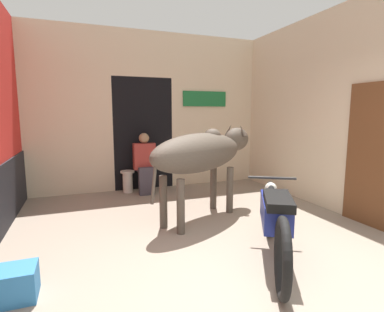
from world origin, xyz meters
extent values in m
plane|color=gray|center=(0.00, 0.00, 0.00)|extent=(30.00, 30.00, 0.00)
cube|color=beige|center=(0.00, 4.14, 2.80)|extent=(4.85, 0.18, 0.93)
cube|color=beige|center=(-1.60, 4.14, 1.17)|extent=(1.65, 0.18, 2.33)
cube|color=beige|center=(1.44, 4.14, 1.17)|extent=(1.96, 0.18, 2.33)
cube|color=black|center=(-0.16, 4.50, 1.17)|extent=(1.24, 0.90, 2.33)
cube|color=#196633|center=(1.22, 4.03, 1.91)|extent=(1.02, 0.03, 0.33)
cube|color=beige|center=(2.51, 2.03, 1.63)|extent=(0.18, 4.05, 3.26)
cube|color=brown|center=(2.41, 0.73, 1.01)|extent=(0.05, 1.00, 2.02)
ellipsoid|color=#4C4238|center=(0.22, 1.88, 1.02)|extent=(1.92, 1.41, 0.57)
ellipsoid|color=#4C4238|center=(0.51, 2.03, 1.26)|extent=(0.35, 0.34, 0.21)
cylinder|color=#4C4238|center=(0.97, 2.28, 1.07)|extent=(0.46, 0.42, 0.38)
ellipsoid|color=#4C4238|center=(1.10, 2.35, 1.16)|extent=(0.62, 0.54, 0.39)
cylinder|color=#4C4238|center=(-0.56, 1.46, 0.79)|extent=(0.14, 0.10, 0.67)
cylinder|color=#4C4238|center=(0.65, 2.30, 0.37)|extent=(0.11, 0.11, 0.74)
cylinder|color=#4C4238|center=(0.81, 2.00, 0.37)|extent=(0.11, 0.11, 0.74)
cylinder|color=#4C4238|center=(-0.37, 1.75, 0.37)|extent=(0.11, 0.11, 0.74)
cylinder|color=#4C4238|center=(-0.21, 1.46, 0.37)|extent=(0.11, 0.11, 0.74)
cone|color=#473D33|center=(1.00, 2.45, 1.30)|extent=(0.13, 0.17, 0.22)
cone|color=#473D33|center=(1.13, 2.21, 1.30)|extent=(0.13, 0.17, 0.22)
torus|color=black|center=(0.18, -0.16, 0.36)|extent=(0.43, 0.66, 0.72)
torus|color=black|center=(0.87, 1.01, 0.36)|extent=(0.43, 0.66, 0.72)
cube|color=navy|center=(0.52, 0.42, 0.55)|extent=(0.62, 0.79, 0.28)
cube|color=black|center=(0.42, 0.25, 0.73)|extent=(0.53, 0.65, 0.09)
cylinder|color=black|center=(0.79, 0.88, 0.80)|extent=(0.52, 0.32, 0.03)
sphere|color=silver|center=(0.84, 0.96, 0.65)|extent=(0.15, 0.15, 0.15)
cube|color=#3D3842|center=(-0.23, 3.54, 0.22)|extent=(0.30, 0.14, 0.44)
cube|color=#3D3842|center=(-0.23, 3.63, 0.49)|extent=(0.30, 0.32, 0.11)
cube|color=maroon|center=(-0.23, 3.70, 0.75)|extent=(0.43, 0.20, 0.51)
sphere|color=#937051|center=(-0.23, 3.70, 1.11)|extent=(0.20, 0.20, 0.20)
cylinder|color=beige|center=(-0.55, 3.85, 0.20)|extent=(0.20, 0.20, 0.41)
cylinder|color=beige|center=(-0.55, 3.85, 0.42)|extent=(0.28, 0.28, 0.04)
cube|color=teal|center=(-2.04, 0.60, 0.14)|extent=(0.44, 0.32, 0.28)
camera|label=1|loc=(-1.41, -2.17, 1.59)|focal=28.00mm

